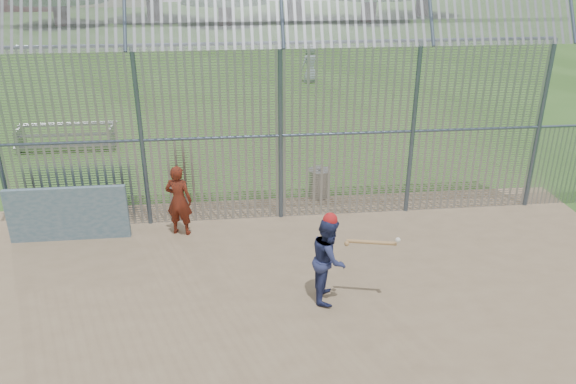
{
  "coord_description": "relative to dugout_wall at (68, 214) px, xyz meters",
  "views": [
    {
      "loc": [
        -1.13,
        -8.24,
        5.82
      ],
      "look_at": [
        0.0,
        2.0,
        1.3
      ],
      "focal_mm": 35.0,
      "sensor_mm": 36.0,
      "label": 1
    }
  ],
  "objects": [
    {
      "name": "ground",
      "position": [
        4.6,
        -2.9,
        -0.62
      ],
      "size": [
        120.0,
        120.0,
        0.0
      ],
      "primitive_type": "plane",
      "color": "#2D511E",
      "rests_on": "ground"
    },
    {
      "name": "dirt_infield",
      "position": [
        4.6,
        -3.4,
        -0.61
      ],
      "size": [
        14.0,
        10.0,
        0.02
      ],
      "primitive_type": "cube",
      "color": "#756047",
      "rests_on": "ground"
    },
    {
      "name": "dugout_wall",
      "position": [
        0.0,
        0.0,
        0.0
      ],
      "size": [
        2.5,
        0.12,
        1.2
      ],
      "primitive_type": "cube",
      "color": "#38566B",
      "rests_on": "dirt_infield"
    },
    {
      "name": "batter",
      "position": [
        5.12,
        -2.76,
        0.19
      ],
      "size": [
        0.73,
        0.87,
        1.57
      ],
      "primitive_type": "imported",
      "rotation": [
        0.0,
        0.0,
        1.38
      ],
      "color": "navy",
      "rests_on": "dirt_infield"
    },
    {
      "name": "onlooker",
      "position": [
        2.34,
        0.02,
        0.19
      ],
      "size": [
        0.66,
        0.53,
        1.59
      ],
      "primitive_type": "imported",
      "rotation": [
        0.0,
        0.0,
        2.85
      ],
      "color": "maroon",
      "rests_on": "dirt_infield"
    },
    {
      "name": "bg_kid_standing",
      "position": [
        7.33,
        14.61,
        0.25
      ],
      "size": [
        1.0,
        0.85,
        1.74
      ],
      "primitive_type": "imported",
      "rotation": [
        0.0,
        0.0,
        3.56
      ],
      "color": "gray",
      "rests_on": "ground"
    },
    {
      "name": "batting_gear",
      "position": [
        5.29,
        -2.81,
        0.86
      ],
      "size": [
        1.27,
        0.5,
        0.56
      ],
      "color": "#B2171A",
      "rests_on": "ground"
    },
    {
      "name": "trash_can",
      "position": [
        5.66,
        1.66,
        -0.24
      ],
      "size": [
        0.56,
        0.56,
        0.82
      ],
      "color": "gray",
      "rests_on": "ground"
    },
    {
      "name": "bleacher",
      "position": [
        -1.55,
        6.17,
        -0.21
      ],
      "size": [
        3.0,
        0.95,
        0.72
      ],
      "color": "slate",
      "rests_on": "ground"
    },
    {
      "name": "backstop_fence",
      "position": [
        6.41,
        0.53,
        1.74
      ],
      "size": [
        20.09,
        0.81,
        5.3
      ],
      "color": "#47566B",
      "rests_on": "ground"
    }
  ]
}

